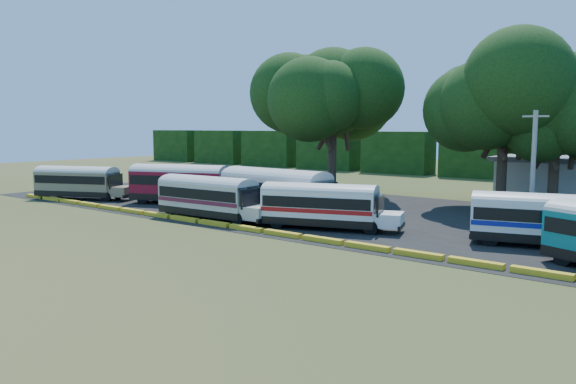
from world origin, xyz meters
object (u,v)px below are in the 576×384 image
Objects in this scene: bus_white_red at (323,203)px; tree_west at (333,92)px; bus_red at (182,182)px; bus_beige at (79,180)px; bus_cream_west at (209,195)px.

tree_west is at bearing 102.63° from bus_white_red.
tree_west is (7.17, 12.48, 7.96)m from bus_red.
bus_beige is 1.01× the size of bus_white_red.
bus_white_red is 19.20m from tree_west.
bus_cream_west is at bearing -25.00° from bus_beige.
bus_white_red is at bearing -58.16° from tree_west.
bus_red is (10.12, 3.68, 0.22)m from bus_beige.
bus_white_red is at bearing 9.15° from bus_cream_west.
bus_white_red is (16.32, -2.25, -0.27)m from bus_red.
bus_red is at bearing 152.95° from bus_white_red.
bus_cream_west reaches higher than bus_beige.
bus_beige is 25.04m from tree_west.
bus_cream_west is 0.69× the size of tree_west.
bus_beige is at bearing 163.88° from bus_white_red.
bus_red reaches higher than bus_beige.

